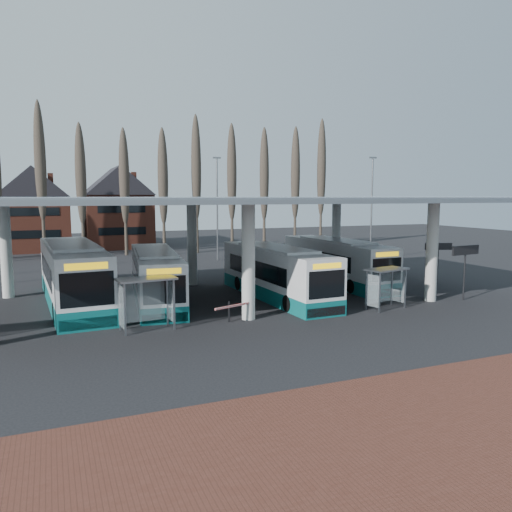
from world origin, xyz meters
name	(u,v)px	position (x,y,z in m)	size (l,w,h in m)	color
ground	(268,331)	(0.00, 0.00, 0.00)	(140.00, 140.00, 0.00)	black
brick_strip	(457,447)	(0.00, -12.00, 0.01)	(70.00, 10.00, 0.03)	#562D22
station_canopy	(215,208)	(0.00, 8.00, 5.68)	(32.00, 16.00, 6.34)	silver
poplar_row	(143,173)	(0.00, 33.00, 8.78)	(45.10, 1.10, 14.50)	#473D33
lamp_post_b	(217,207)	(6.00, 26.00, 5.34)	(0.80, 0.16, 10.17)	slate
lamp_post_c	(372,207)	(20.00, 20.00, 5.34)	(0.80, 0.16, 10.17)	slate
bus_0	(73,275)	(-8.27, 9.80, 1.73)	(3.57, 13.33, 3.66)	white
bus_1	(156,277)	(-3.58, 8.76, 1.49)	(3.75, 11.58, 3.16)	white
bus_2	(276,274)	(3.64, 7.01, 1.53)	(2.93, 11.80, 3.26)	white
bus_3	(336,262)	(9.93, 10.14, 1.53)	(2.68, 11.75, 3.26)	white
shelter_1	(146,292)	(-5.28, 2.52, 1.84)	(2.84, 1.61, 2.53)	gray
shelter_2	(385,279)	(8.08, 1.87, 1.69)	(2.70, 1.74, 2.32)	gray
info_sign_0	(465,254)	(14.04, 1.88, 2.84)	(2.27, 0.38, 3.38)	black
info_sign_1	(438,250)	(16.70, 7.06, 2.51)	(1.95, 0.71, 3.00)	black
barrier	(231,307)	(-1.14, 1.94, 0.83)	(2.05, 0.94, 1.07)	black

